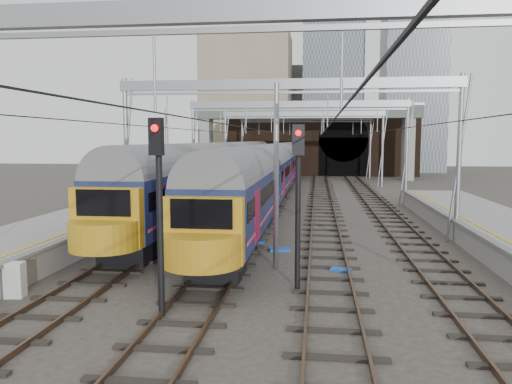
# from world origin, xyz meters

# --- Properties ---
(ground) EXTENTS (160.00, 160.00, 0.00)m
(ground) POSITION_xyz_m (0.00, 0.00, 0.00)
(ground) COLOR #38332D
(ground) RESTS_ON ground
(platform_left) EXTENTS (4.32, 55.00, 1.12)m
(platform_left) POSITION_xyz_m (-10.18, 2.50, 0.55)
(platform_left) COLOR gray
(platform_left) RESTS_ON ground
(tracks) EXTENTS (14.40, 80.00, 0.22)m
(tracks) POSITION_xyz_m (0.00, 15.00, 0.02)
(tracks) COLOR #4C3828
(tracks) RESTS_ON ground
(overhead_line) EXTENTS (16.80, 80.00, 8.00)m
(overhead_line) POSITION_xyz_m (0.00, 21.49, 6.57)
(overhead_line) COLOR gray
(overhead_line) RESTS_ON ground
(retaining_wall) EXTENTS (28.00, 2.75, 9.00)m
(retaining_wall) POSITION_xyz_m (1.40, 51.93, 4.33)
(retaining_wall) COLOR black
(retaining_wall) RESTS_ON ground
(overbridge) EXTENTS (28.00, 3.00, 9.25)m
(overbridge) POSITION_xyz_m (0.00, 46.00, 7.27)
(overbridge) COLOR gray
(overbridge) RESTS_ON ground
(city_skyline) EXTENTS (37.50, 27.50, 60.00)m
(city_skyline) POSITION_xyz_m (2.73, 70.48, 17.09)
(city_skyline) COLOR tan
(city_skyline) RESTS_ON ground
(train_main) EXTENTS (2.65, 61.25, 4.61)m
(train_main) POSITION_xyz_m (-2.00, 28.87, 2.40)
(train_main) COLOR black
(train_main) RESTS_ON ground
(train_second) EXTENTS (2.72, 62.92, 4.71)m
(train_second) POSITION_xyz_m (-6.00, 31.59, 2.44)
(train_second) COLOR black
(train_second) RESTS_ON ground
(signal_near_left) EXTENTS (0.42, 0.49, 5.49)m
(signal_near_left) POSITION_xyz_m (-2.74, -3.63, 3.40)
(signal_near_left) COLOR black
(signal_near_left) RESTS_ON ground
(signal_near_centre) EXTENTS (0.40, 0.49, 5.39)m
(signal_near_centre) POSITION_xyz_m (0.92, -0.55, 3.35)
(signal_near_centre) COLOR black
(signal_near_centre) RESTS_ON ground
(relay_cabinet) EXTENTS (0.62, 0.54, 1.10)m
(relay_cabinet) POSITION_xyz_m (-7.80, -2.49, 0.55)
(relay_cabinet) COLOR silver
(relay_cabinet) RESTS_ON ground
(equip_cover_a) EXTENTS (1.01, 0.80, 0.11)m
(equip_cover_a) POSITION_xyz_m (-0.09, 5.07, 0.05)
(equip_cover_a) COLOR #174BAE
(equip_cover_a) RESTS_ON ground
(equip_cover_b) EXTENTS (0.92, 0.67, 0.11)m
(equip_cover_b) POSITION_xyz_m (-1.40, 6.72, 0.05)
(equip_cover_b) COLOR #174BAE
(equip_cover_b) RESTS_ON ground
(equip_cover_c) EXTENTS (0.85, 0.69, 0.09)m
(equip_cover_c) POSITION_xyz_m (2.45, 1.92, 0.04)
(equip_cover_c) COLOR #174BAE
(equip_cover_c) RESTS_ON ground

